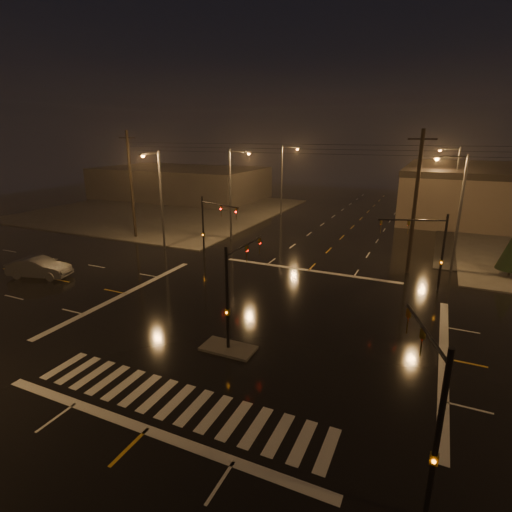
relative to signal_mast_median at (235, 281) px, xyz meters
name	(u,v)px	position (x,y,z in m)	size (l,w,h in m)	color
ground	(258,320)	(0.00, 3.07, -3.75)	(140.00, 140.00, 0.00)	black
sidewalk_nw	(164,209)	(-30.00, 33.07, -3.69)	(36.00, 36.00, 0.12)	#403E39
median_island	(228,348)	(0.00, -0.93, -3.68)	(3.00, 1.60, 0.15)	#403E39
crosswalk	(176,401)	(0.00, -5.93, -3.75)	(15.00, 2.60, 0.01)	beige
stop_bar_near	(147,430)	(0.00, -7.93, -3.75)	(16.00, 0.50, 0.01)	beige
stop_bar_far	(309,270)	(0.00, 14.07, -3.75)	(16.00, 0.50, 0.01)	beige
commercial_block	(181,183)	(-35.00, 45.07, -0.95)	(30.00, 18.00, 5.60)	#423B3A
signal_mast_median	(235,281)	(0.00, 0.00, 0.00)	(0.25, 4.59, 6.00)	black
signal_mast_ne	(429,243)	(9.50, 13.21, 0.04)	(4.84, 1.86, 6.00)	black
signal_mast_nw	(210,221)	(-9.50, 13.21, 0.04)	(4.84, 1.86, 6.00)	black
signal_mast_se	(431,401)	(10.23, -6.68, -0.04)	(1.55, 3.87, 6.00)	black
streetlight_1	(233,189)	(-11.18, 21.07, 2.05)	(2.77, 0.32, 10.00)	#38383A
streetlight_2	(284,176)	(-11.18, 37.07, 2.05)	(2.77, 0.32, 10.00)	#38383A
streetlight_3	(457,206)	(11.18, 19.07, 2.05)	(2.77, 0.32, 10.00)	#38383A
streetlight_4	(453,181)	(11.18, 39.07, 2.05)	(2.77, 0.32, 10.00)	#38383A
streetlight_5	(159,194)	(-16.00, 14.26, 2.05)	(0.32, 2.77, 10.00)	#38383A
utility_pole_0	(131,185)	(-22.00, 17.07, 2.38)	(2.20, 0.32, 12.00)	black
utility_pole_1	(415,203)	(8.00, 17.07, 2.38)	(2.20, 0.32, 12.00)	black
car_crossing	(39,267)	(-20.10, 2.95, -2.90)	(1.80, 5.17, 1.70)	#505257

